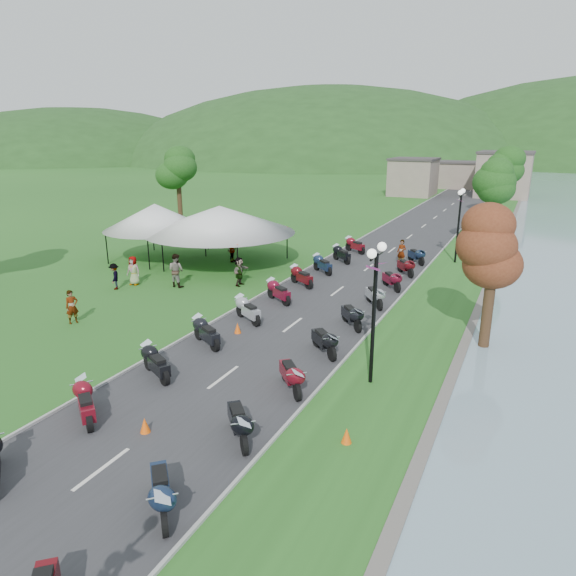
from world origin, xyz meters
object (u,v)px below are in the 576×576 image
at_px(vendor_tent_main, 220,235).
at_px(pedestrian_b, 177,287).
at_px(pedestrian_a, 74,323).
at_px(pedestrian_c, 116,289).

xyz_separation_m(vendor_tent_main, pedestrian_b, (0.69, -5.85, -2.00)).
relative_size(vendor_tent_main, pedestrian_a, 4.20).
distance_m(vendor_tent_main, pedestrian_a, 13.06).
bearing_deg(pedestrian_c, pedestrian_b, 88.73).
distance_m(pedestrian_a, pedestrian_b, 7.09).
height_order(vendor_tent_main, pedestrian_b, vendor_tent_main).
height_order(vendor_tent_main, pedestrian_a, vendor_tent_main).
relative_size(pedestrian_a, pedestrian_c, 1.06).
relative_size(pedestrian_a, pedestrian_b, 0.82).
distance_m(pedestrian_a, pedestrian_c, 5.55).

